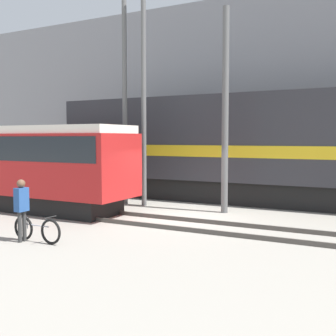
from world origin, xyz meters
TOP-DOWN VIEW (x-y plane):
  - ground_plane at (0.00, 0.00)m, footprint 120.00×120.00m
  - track_near at (0.00, -1.33)m, footprint 60.00×1.50m
  - track_far at (0.00, 4.61)m, footprint 60.00×1.51m
  - building_backdrop at (0.00, 11.54)m, footprint 48.71×6.00m
  - freight_locomotive at (1.28, 4.61)m, footprint 18.32×3.04m
  - streetcar at (-6.94, -1.33)m, footprint 10.72×2.54m
  - bicycle at (-1.86, -5.15)m, footprint 1.72×0.44m
  - person at (-2.27, -5.30)m, footprint 0.23×0.36m
  - utility_pole_left at (-3.47, 1.64)m, footprint 0.20×0.20m
  - utility_pole_center at (-2.52, 1.64)m, footprint 0.21×0.21m
  - utility_pole_right at (1.08, 1.64)m, footprint 0.25×0.25m

SIDE VIEW (x-z plane):
  - ground_plane at x=0.00m, z-range 0.00..0.00m
  - track_near at x=0.00m, z-range 0.00..0.14m
  - track_far at x=0.00m, z-range 0.00..0.14m
  - bicycle at x=-1.86m, z-range -0.03..0.73m
  - person at x=-2.27m, z-range 0.19..1.92m
  - streetcar at x=-6.94m, z-range 0.24..3.57m
  - freight_locomotive at x=1.28m, z-range -0.18..5.16m
  - utility_pole_right at x=1.08m, z-range 0.00..7.78m
  - utility_pole_center at x=-2.52m, z-range 0.00..9.65m
  - utility_pole_left at x=-3.47m, z-range 0.00..9.73m
  - building_backdrop at x=0.00m, z-range 0.00..10.50m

